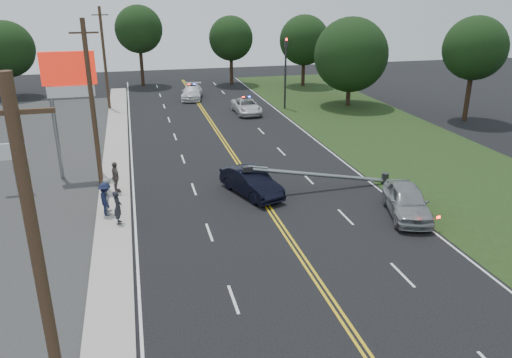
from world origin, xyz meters
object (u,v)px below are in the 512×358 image
object	(u,v)px
emergency_a	(246,106)
utility_pole_near	(44,292)
pylon_sign	(70,85)
emergency_b	(192,92)
fallen_streetlight	(327,175)
bystander_c	(105,199)
utility_pole_far	(105,59)
crashed_sedan	(251,182)
bystander_a	(118,207)
waiting_sedan	(407,201)
bystander_b	(108,196)
small_sign	(12,156)
bystander_d	(116,177)
utility_pole_mid	(92,105)
traffic_signal	(285,67)

from	to	relation	value
emergency_a	utility_pole_near	bearing A→B (deg)	-109.81
pylon_sign	emergency_b	xyz separation A→B (m)	(10.16, 23.11, -5.24)
fallen_streetlight	bystander_c	bearing A→B (deg)	-176.43
utility_pole_far	bystander_c	bearing A→B (deg)	-89.00
crashed_sedan	bystander_a	distance (m)	7.98
emergency_a	bystander_c	xyz separation A→B (m)	(-12.72, -21.64, 0.34)
crashed_sedan	waiting_sedan	world-z (taller)	waiting_sedan
emergency_b	bystander_b	bearing A→B (deg)	-93.93
emergency_b	bystander_b	size ratio (longest dim) A/B	2.63
small_sign	utility_pole_near	size ratio (longest dim) A/B	0.31
bystander_d	bystander_a	bearing A→B (deg)	168.04
pylon_sign	small_sign	xyz separation A→B (m)	(-3.50, -2.00, -3.66)
utility_pole_far	bystander_b	size ratio (longest dim) A/B	5.07
bystander_d	bystander_b	bearing A→B (deg)	159.54
pylon_sign	emergency_b	world-z (taller)	pylon_sign
utility_pole_mid	fallen_streetlight	bearing A→B (deg)	-16.64
utility_pole_mid	utility_pole_far	xyz separation A→B (m)	(0.00, 22.00, 0.00)
utility_pole_near	fallen_streetlight	bearing A→B (deg)	50.08
utility_pole_mid	emergency_b	xyz separation A→B (m)	(8.86, 25.11, -4.33)
pylon_sign	bystander_d	bearing A→B (deg)	-57.89
emergency_a	waiting_sedan	bearing A→B (deg)	-83.48
bystander_c	fallen_streetlight	bearing A→B (deg)	-98.11
bystander_d	bystander_c	bearing A→B (deg)	157.39
traffic_signal	pylon_sign	bearing A→B (deg)	-139.61
bystander_d	emergency_b	bearing A→B (deg)	-30.47
utility_pole_far	bystander_a	size ratio (longest dim) A/B	5.61
fallen_streetlight	waiting_sedan	bearing A→B (deg)	-58.96
pylon_sign	bystander_d	world-z (taller)	pylon_sign
small_sign	traffic_signal	bearing A→B (deg)	38.90
small_sign	emergency_a	size ratio (longest dim) A/B	0.62
waiting_sedan	emergency_b	distance (m)	34.46
emergency_a	bystander_a	xyz separation A→B (m)	(-12.08, -22.87, 0.32)
emergency_a	emergency_b	distance (m)	9.34
waiting_sedan	utility_pole_far	bearing A→B (deg)	134.46
traffic_signal	bystander_b	size ratio (longest dim) A/B	3.57
small_sign	crashed_sedan	bearing A→B (deg)	-15.12
fallen_streetlight	bystander_c	size ratio (longest dim) A/B	5.12
utility_pole_far	emergency_b	world-z (taller)	utility_pole_far
waiting_sedan	bystander_b	distance (m)	16.04
emergency_a	bystander_c	bearing A→B (deg)	-120.56
small_sign	traffic_signal	size ratio (longest dim) A/B	0.44
bystander_a	bystander_b	distance (m)	1.57
pylon_sign	crashed_sedan	xyz separation A→B (m)	(10.03, -5.66, -5.21)
small_sign	utility_pole_mid	size ratio (longest dim) A/B	0.31
emergency_a	emergency_b	world-z (taller)	emergency_b
pylon_sign	traffic_signal	world-z (taller)	pylon_sign
fallen_streetlight	bystander_b	distance (m)	12.78
small_sign	bystander_d	bearing A→B (deg)	-15.48
waiting_sedan	bystander_a	bearing A→B (deg)	-172.97
utility_pole_mid	waiting_sedan	bearing A→B (deg)	-27.98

